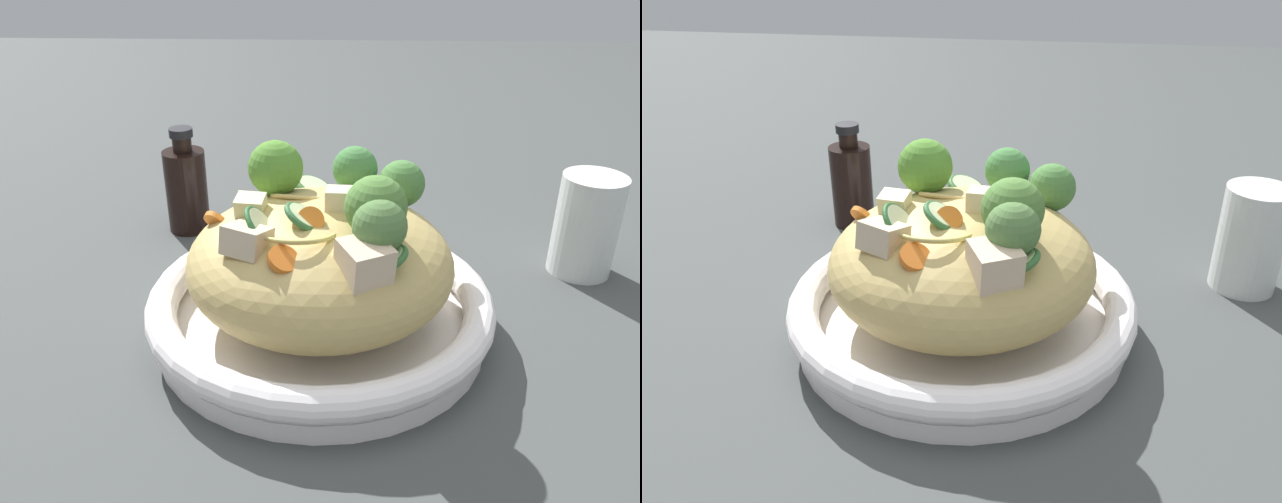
{
  "view_description": "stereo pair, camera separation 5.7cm",
  "coord_description": "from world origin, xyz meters",
  "views": [
    {
      "loc": [
        -0.5,
        -0.02,
        0.35
      ],
      "look_at": [
        0.0,
        0.0,
        0.08
      ],
      "focal_mm": 36.5,
      "sensor_mm": 36.0,
      "label": 1
    },
    {
      "loc": [
        -0.5,
        -0.07,
        0.35
      ],
      "look_at": [
        0.0,
        0.0,
        0.08
      ],
      "focal_mm": 36.5,
      "sensor_mm": 36.0,
      "label": 2
    }
  ],
  "objects": [
    {
      "name": "ground_plane",
      "position": [
        0.0,
        0.0,
        0.0
      ],
      "size": [
        3.0,
        3.0,
        0.0
      ],
      "primitive_type": "plane",
      "color": "#3F4342"
    },
    {
      "name": "serving_bowl",
      "position": [
        0.0,
        0.0,
        0.02
      ],
      "size": [
        0.31,
        0.31,
        0.05
      ],
      "color": "white",
      "rests_on": "ground_plane"
    },
    {
      "name": "noodle_heap",
      "position": [
        -0.0,
        0.0,
        0.07
      ],
      "size": [
        0.23,
        0.23,
        0.11
      ],
      "color": "tan",
      "rests_on": "serving_bowl"
    },
    {
      "name": "broccoli_florets",
      "position": [
        0.02,
        -0.03,
        0.13
      ],
      "size": [
        0.2,
        0.17,
        0.08
      ],
      "color": "#9CB771",
      "rests_on": "serving_bowl"
    },
    {
      "name": "carrot_coins",
      "position": [
        -0.0,
        0.0,
        0.12
      ],
      "size": [
        0.17,
        0.18,
        0.04
      ],
      "color": "orange",
      "rests_on": "serving_bowl"
    },
    {
      "name": "zucchini_slices",
      "position": [
        -0.0,
        0.0,
        0.11
      ],
      "size": [
        0.21,
        0.13,
        0.05
      ],
      "color": "beige",
      "rests_on": "serving_bowl"
    },
    {
      "name": "chicken_chunks",
      "position": [
        -0.04,
        0.0,
        0.12
      ],
      "size": [
        0.12,
        0.14,
        0.04
      ],
      "color": "beige",
      "rests_on": "serving_bowl"
    },
    {
      "name": "soy_sauce_bottle",
      "position": [
        0.21,
        0.17,
        0.05
      ],
      "size": [
        0.05,
        0.05,
        0.13
      ],
      "color": "black",
      "rests_on": "ground_plane"
    },
    {
      "name": "drinking_glass",
      "position": [
        0.12,
        -0.27,
        0.05
      ],
      "size": [
        0.07,
        0.07,
        0.11
      ],
      "color": "silver",
      "rests_on": "ground_plane"
    }
  ]
}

